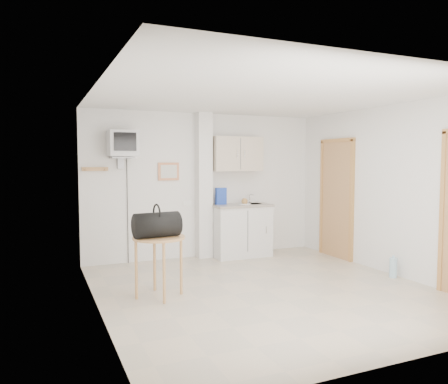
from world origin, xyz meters
name	(u,v)px	position (x,y,z in m)	size (l,w,h in m)	color
ground	(266,290)	(0.00, 0.00, 0.00)	(4.50, 4.50, 0.00)	#B5A792
room_envelope	(280,172)	(0.24, 0.09, 1.54)	(4.24, 4.54, 2.55)	white
kitchenette	(240,211)	(0.57, 2.00, 0.80)	(1.03, 0.58, 2.10)	silver
crt_television	(123,144)	(-1.45, 2.02, 1.94)	(0.44, 0.45, 2.15)	slate
round_table	(159,245)	(-1.35, 0.28, 0.65)	(0.64, 0.64, 0.75)	#A67C48
duffel_bag	(157,225)	(-1.38, 0.23, 0.91)	(0.58, 0.36, 0.41)	black
water_bottle	(393,267)	(1.98, -0.19, 0.15)	(0.11, 0.11, 0.32)	#9FC8DD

